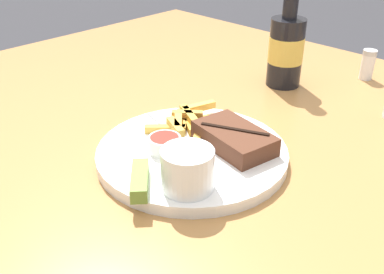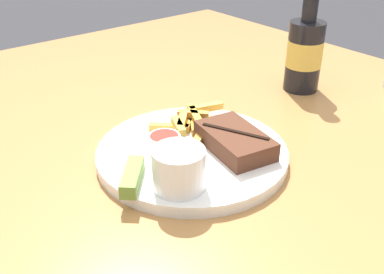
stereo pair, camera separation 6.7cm
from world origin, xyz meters
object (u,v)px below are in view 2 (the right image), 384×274
(steak_portion, at_px, (235,140))
(pickle_spear, at_px, (132,177))
(fork_utensil, at_px, (173,126))
(beer_bottle, at_px, (305,52))
(coleslaw_cup, at_px, (179,166))
(dipping_sauce_cup, at_px, (164,142))
(dinner_plate, at_px, (192,153))

(steak_portion, xyz_separation_m, pickle_spear, (-0.02, -0.17, -0.00))
(fork_utensil, distance_m, beer_bottle, 0.33)
(steak_portion, height_order, coleslaw_cup, coleslaw_cup)
(dipping_sauce_cup, distance_m, beer_bottle, 0.39)
(dipping_sauce_cup, relative_size, fork_utensil, 0.37)
(dinner_plate, relative_size, steak_portion, 2.15)
(steak_portion, bearing_deg, pickle_spear, -97.06)
(coleslaw_cup, bearing_deg, dinner_plate, 131.21)
(pickle_spear, bearing_deg, fork_utensil, 124.50)
(fork_utensil, height_order, beer_bottle, beer_bottle)
(coleslaw_cup, bearing_deg, steak_portion, 101.34)
(dinner_plate, bearing_deg, pickle_spear, -80.31)
(pickle_spear, relative_size, fork_utensil, 0.55)
(pickle_spear, xyz_separation_m, fork_utensil, (-0.10, 0.14, -0.01))
(coleslaw_cup, xyz_separation_m, beer_bottle, (-0.14, 0.42, 0.03))
(steak_portion, relative_size, dipping_sauce_cup, 2.77)
(pickle_spear, bearing_deg, steak_portion, 82.94)
(steak_portion, distance_m, fork_utensil, 0.12)
(dipping_sauce_cup, relative_size, beer_bottle, 0.22)
(coleslaw_cup, xyz_separation_m, dipping_sauce_cup, (-0.09, 0.04, -0.02))
(coleslaw_cup, relative_size, fork_utensil, 0.53)
(beer_bottle, bearing_deg, dinner_plate, -78.38)
(coleslaw_cup, bearing_deg, pickle_spear, -136.67)
(dipping_sauce_cup, bearing_deg, steak_portion, 52.33)
(pickle_spear, bearing_deg, dinner_plate, 99.69)
(dipping_sauce_cup, bearing_deg, pickle_spear, -62.62)
(dinner_plate, xyz_separation_m, pickle_spear, (0.02, -0.12, 0.02))
(dinner_plate, height_order, dipping_sauce_cup, dipping_sauce_cup)
(coleslaw_cup, bearing_deg, fork_utensil, 146.15)
(dinner_plate, distance_m, pickle_spear, 0.12)
(pickle_spear, bearing_deg, coleslaw_cup, 43.33)
(dinner_plate, bearing_deg, beer_bottle, 101.62)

